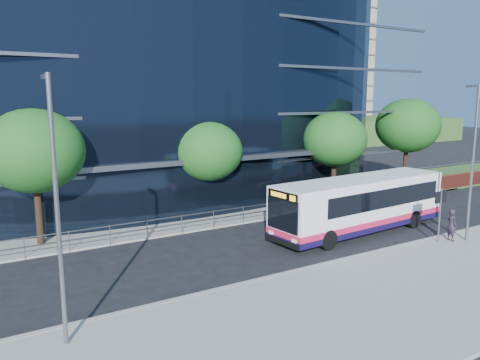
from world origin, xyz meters
TOP-DOWN VIEW (x-y plane):
  - ground at (0.00, 0.00)m, footprint 200.00×200.00m
  - pavement_near at (0.00, -5.00)m, footprint 80.00×8.00m
  - kerb at (0.00, -1.00)m, footprint 80.00×0.25m
  - yellow_line_outer at (0.00, -0.80)m, footprint 80.00×0.08m
  - yellow_line_inner at (0.00, -0.65)m, footprint 80.00×0.08m
  - far_forecourt at (-6.00, 11.00)m, footprint 50.00×8.00m
  - grass_verge at (24.00, 11.00)m, footprint 36.00×8.00m
  - glass_office at (-4.00, 20.85)m, footprint 44.00×23.10m
  - retaining_wall at (20.00, 7.30)m, footprint 34.00×0.40m
  - guard_railings at (-8.00, 7.00)m, footprint 24.00×0.05m
  - apartment_block at (32.00, 57.21)m, footprint 60.00×42.00m
  - street_sign at (4.50, -1.59)m, footprint 0.85×0.09m
  - tree_far_a at (-13.00, 9.00)m, footprint 4.95×4.95m
  - tree_far_b at (-3.00, 9.50)m, footprint 4.29×4.29m
  - tree_far_c at (7.00, 9.00)m, footprint 4.62×4.62m
  - tree_far_d at (16.00, 10.00)m, footprint 5.28×5.28m
  - tree_dist_e at (24.00, 40.00)m, footprint 4.62×4.62m
  - tree_dist_f at (40.00, 42.00)m, footprint 4.29×4.29m
  - streetlight_west at (-14.00, -2.17)m, footprint 0.15×0.77m
  - streetlight_east at (6.00, -2.17)m, footprint 0.15×0.77m
  - city_bus at (2.79, 2.13)m, footprint 11.57×3.36m
  - pedestrian at (5.23, -1.82)m, footprint 0.52×0.68m

SIDE VIEW (x-z plane):
  - ground at x=0.00m, z-range 0.00..0.00m
  - yellow_line_outer at x=0.00m, z-range 0.00..0.01m
  - yellow_line_inner at x=0.00m, z-range 0.00..0.01m
  - far_forecourt at x=-6.00m, z-range 0.00..0.10m
  - grass_verge at x=24.00m, z-range 0.00..0.12m
  - pavement_near at x=0.00m, z-range 0.00..0.15m
  - kerb at x=0.00m, z-range 0.00..0.16m
  - retaining_wall at x=20.00m, z-range -0.44..1.67m
  - guard_railings at x=-8.00m, z-range 0.27..1.37m
  - pedestrian at x=5.23m, z-range 0.15..1.82m
  - city_bus at x=2.79m, z-range 0.09..3.18m
  - street_sign at x=4.50m, z-range 0.75..3.55m
  - tree_far_b at x=-3.00m, z-range 1.19..7.23m
  - tree_dist_f at x=40.00m, z-range 1.19..7.23m
  - streetlight_west at x=-14.00m, z-range 0.44..8.44m
  - streetlight_east at x=6.00m, z-range 0.44..8.44m
  - tree_far_c at x=7.00m, z-range 1.28..7.79m
  - tree_dist_e at x=24.00m, z-range 1.28..7.79m
  - tree_far_a at x=-13.00m, z-range 1.37..8.35m
  - tree_far_d at x=16.00m, z-range 1.47..8.91m
  - glass_office at x=-4.00m, z-range 0.00..16.00m
  - apartment_block at x=32.00m, z-range -3.89..26.11m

